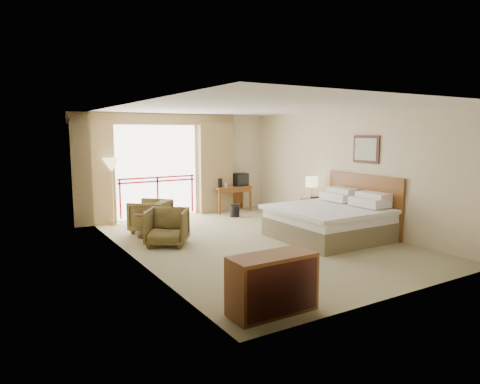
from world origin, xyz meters
TOP-DOWN VIEW (x-y plane):
  - floor at (0.00, 0.00)m, footprint 7.00×7.00m
  - ceiling at (0.00, 0.00)m, footprint 7.00×7.00m
  - wall_back at (0.00, 3.50)m, footprint 5.00×0.00m
  - wall_front at (0.00, -3.50)m, footprint 5.00×0.00m
  - wall_left at (-2.50, 0.00)m, footprint 0.00×7.00m
  - wall_right at (2.50, 0.00)m, footprint 0.00×7.00m
  - balcony_door at (-0.80, 3.48)m, footprint 2.40×0.00m
  - balcony_railing at (-0.80, 3.46)m, footprint 2.09×0.03m
  - curtain_left at (-2.45, 3.35)m, footprint 1.00×0.26m
  - curtain_right at (0.85, 3.35)m, footprint 1.00×0.26m
  - valance at (-0.80, 3.38)m, footprint 4.40×0.22m
  - hvac_vent at (1.30, 3.47)m, footprint 0.50×0.04m
  - bed at (1.50, -0.60)m, footprint 2.13×2.06m
  - headboard at (2.46, -0.60)m, footprint 0.06×2.10m
  - framed_art at (2.47, -0.60)m, footprint 0.04×0.72m
  - nightstand at (2.16, 0.74)m, footprint 0.46×0.53m
  - table_lamp at (2.16, 0.79)m, footprint 0.30×0.30m
  - phone at (2.11, 0.59)m, footprint 0.21×0.17m
  - desk at (1.28, 3.24)m, footprint 1.08×0.52m
  - tv at (1.58, 3.19)m, footprint 0.40×0.32m
  - coffee_maker at (0.93, 3.20)m, footprint 0.15×0.15m
  - cup at (1.08, 3.15)m, footprint 0.09×0.09m
  - wastebasket at (0.94, 2.43)m, footprint 0.26×0.26m
  - armchair_far at (-1.55, 1.91)m, footprint 1.12×1.12m
  - armchair_near at (-1.66, 0.65)m, footprint 1.09×1.10m
  - side_table at (-1.82, 1.48)m, footprint 0.48×0.48m
  - book at (-1.82, 1.48)m, footprint 0.18×0.23m
  - floor_lamp at (-2.06, 3.13)m, footprint 0.41×0.41m
  - dresser at (-1.75, -3.05)m, footprint 1.10×0.47m

SIDE VIEW (x-z plane):
  - floor at x=0.00m, z-range 0.00..0.00m
  - armchair_far at x=-1.55m, z-range -0.36..0.36m
  - armchair_near at x=-1.66m, z-range -0.36..0.36m
  - wastebasket at x=0.94m, z-range 0.00..0.31m
  - nightstand at x=2.16m, z-range 0.00..0.60m
  - side_table at x=-1.82m, z-range 0.10..0.62m
  - dresser at x=-1.75m, z-range 0.00..0.74m
  - bed at x=1.50m, z-range -0.11..0.86m
  - book at x=-1.82m, z-range 0.52..0.54m
  - desk at x=1.28m, z-range 0.20..0.91m
  - phone at x=2.11m, z-range 0.60..0.68m
  - headboard at x=2.46m, z-range 0.00..1.30m
  - cup at x=1.08m, z-range 0.70..0.81m
  - balcony_railing at x=-0.80m, z-range 0.30..1.32m
  - coffee_maker at x=0.93m, z-range 0.70..0.95m
  - tv at x=1.58m, z-range 0.70..1.07m
  - table_lamp at x=2.16m, z-range 0.75..1.28m
  - balcony_door at x=-0.80m, z-range 0.00..2.40m
  - curtain_left at x=-2.45m, z-range 0.00..2.50m
  - curtain_right at x=0.85m, z-range 0.00..2.50m
  - wall_left at x=-2.50m, z-range -2.15..4.85m
  - wall_right at x=2.50m, z-range -2.15..4.85m
  - wall_back at x=0.00m, z-range -1.15..3.85m
  - wall_front at x=0.00m, z-range -1.15..3.85m
  - floor_lamp at x=-2.06m, z-range 0.58..2.19m
  - framed_art at x=2.47m, z-range 1.55..2.15m
  - hvac_vent at x=1.30m, z-range 2.10..2.60m
  - valance at x=-0.80m, z-range 2.41..2.69m
  - ceiling at x=0.00m, z-range 2.70..2.70m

